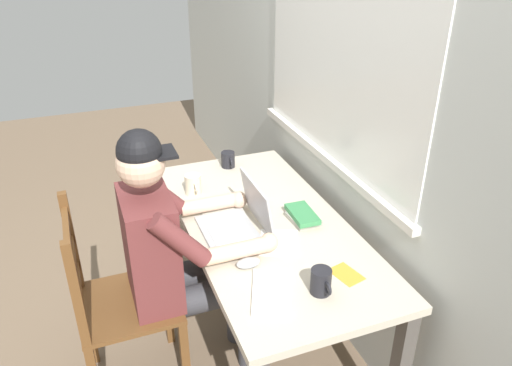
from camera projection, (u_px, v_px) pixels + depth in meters
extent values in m
plane|color=brown|center=(264.00, 338.00, 2.63)|extent=(8.00, 8.00, 0.00)
cube|color=beige|center=(359.00, 90.00, 2.16)|extent=(6.00, 0.04, 2.60)
cube|color=white|center=(335.00, 62.00, 2.26)|extent=(1.40, 0.01, 0.90)
cube|color=beige|center=(327.00, 157.00, 2.48)|extent=(1.46, 0.06, 0.04)
cube|color=#BCB29E|center=(265.00, 226.00, 2.30)|extent=(1.48, 0.70, 0.03)
cube|color=#4C4742|center=(174.00, 228.00, 2.94)|extent=(0.06, 0.06, 0.68)
cube|color=#4C4742|center=(269.00, 209.00, 3.13)|extent=(0.06, 0.06, 0.68)
cube|color=brown|center=(151.00, 248.00, 2.10)|extent=(0.34, 0.20, 0.50)
sphere|color=#DBB293|center=(141.00, 164.00, 1.91)|extent=(0.19, 0.19, 0.19)
sphere|color=black|center=(139.00, 151.00, 1.89)|extent=(0.17, 0.17, 0.17)
cube|color=black|center=(162.00, 153.00, 1.92)|extent=(0.13, 0.10, 0.01)
cylinder|color=#38383D|center=(195.00, 273.00, 2.35)|extent=(0.13, 0.40, 0.13)
cylinder|color=#38383D|center=(205.00, 297.00, 2.20)|extent=(0.13, 0.40, 0.13)
cylinder|color=#38383D|center=(236.00, 302.00, 2.52)|extent=(0.10, 0.10, 0.48)
cylinder|color=#38383D|center=(248.00, 326.00, 2.38)|extent=(0.10, 0.10, 0.48)
cylinder|color=brown|center=(160.00, 193.00, 2.22)|extent=(0.10, 0.25, 0.26)
cylinder|color=#DBB293|center=(210.00, 204.00, 2.34)|extent=(0.07, 0.28, 0.07)
sphere|color=#DBB293|center=(239.00, 200.00, 2.38)|extent=(0.08, 0.08, 0.08)
cylinder|color=brown|center=(180.00, 241.00, 1.89)|extent=(0.10, 0.25, 0.26)
cylinder|color=#DBB293|center=(238.00, 251.00, 2.01)|extent=(0.07, 0.28, 0.07)
sphere|color=#DBB293|center=(269.00, 242.00, 2.06)|extent=(0.08, 0.08, 0.08)
cube|color=brown|center=(129.00, 303.00, 2.18)|extent=(0.42, 0.42, 0.02)
cube|color=brown|center=(186.00, 362.00, 2.19)|extent=(0.04, 0.04, 0.46)
cube|color=brown|center=(168.00, 307.00, 2.51)|extent=(0.04, 0.04, 0.46)
cube|color=brown|center=(89.00, 326.00, 2.39)|extent=(0.04, 0.04, 0.46)
cube|color=brown|center=(76.00, 296.00, 1.85)|extent=(0.04, 0.04, 0.48)
cube|color=brown|center=(71.00, 241.00, 2.16)|extent=(0.04, 0.04, 0.48)
cube|color=brown|center=(79.00, 290.00, 2.06)|extent=(0.36, 0.02, 0.04)
cube|color=brown|center=(73.00, 262.00, 1.99)|extent=(0.36, 0.02, 0.04)
cube|color=brown|center=(67.00, 233.00, 1.93)|extent=(0.36, 0.02, 0.04)
cube|color=#ADAFB2|center=(229.00, 231.00, 2.21)|extent=(0.33, 0.23, 0.02)
cube|color=silver|center=(229.00, 230.00, 2.21)|extent=(0.29, 0.17, 0.00)
cube|color=#ADAFB2|center=(257.00, 203.00, 2.20)|extent=(0.33, 0.05, 0.22)
cube|color=#4C515B|center=(257.00, 203.00, 2.20)|extent=(0.29, 0.04, 0.19)
ellipsoid|color=#ADAFB2|center=(248.00, 263.00, 1.99)|extent=(0.06, 0.10, 0.03)
cylinder|color=beige|center=(193.00, 184.00, 2.51)|extent=(0.08, 0.08, 0.10)
torus|color=beige|center=(196.00, 188.00, 2.47)|extent=(0.05, 0.01, 0.05)
cylinder|color=black|center=(321.00, 281.00, 1.84)|extent=(0.08, 0.08, 0.10)
torus|color=black|center=(327.00, 289.00, 1.80)|extent=(0.05, 0.01, 0.05)
cylinder|color=black|center=(228.00, 160.00, 2.79)|extent=(0.08, 0.08, 0.09)
torus|color=black|center=(231.00, 162.00, 2.75)|extent=(0.05, 0.01, 0.05)
cube|color=gray|center=(303.00, 219.00, 2.30)|extent=(0.16, 0.13, 0.02)
cube|color=#38844C|center=(302.00, 214.00, 2.29)|extent=(0.20, 0.11, 0.02)
cube|color=white|center=(271.00, 292.00, 1.85)|extent=(0.29, 0.23, 0.01)
cube|color=white|center=(279.00, 242.00, 2.15)|extent=(0.24, 0.23, 0.01)
cube|color=silver|center=(226.00, 219.00, 2.31)|extent=(0.22, 0.22, 0.01)
cube|color=gold|center=(346.00, 274.00, 1.96)|extent=(0.15, 0.12, 0.00)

